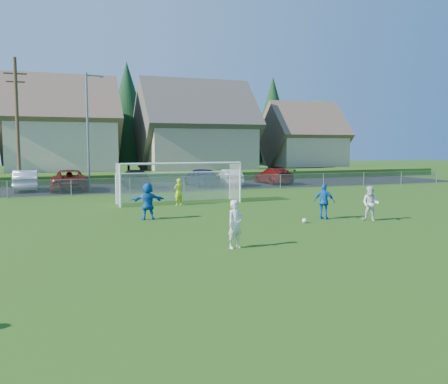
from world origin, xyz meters
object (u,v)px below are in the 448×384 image
(car_d, at_px, (135,178))
(car_f, at_px, (230,178))
(car_c, at_px, (70,180))
(goalkeeper, at_px, (179,192))
(player_blue_a, at_px, (324,202))
(soccer_goal, at_px, (178,176))
(player_white_a, at_px, (235,224))
(car_b, at_px, (26,180))
(soccer_ball, at_px, (304,221))
(player_white_b, at_px, (371,204))
(car_e, at_px, (201,177))
(car_g, at_px, (274,176))
(player_blue_b, at_px, (148,201))

(car_d, xyz_separation_m, car_f, (8.07, -1.20, -0.03))
(car_c, bearing_deg, goalkeeper, 117.35)
(player_blue_a, xyz_separation_m, soccer_goal, (-4.83, 8.72, 0.78))
(player_blue_a, bearing_deg, car_f, -51.63)
(player_white_a, relative_size, car_d, 0.32)
(player_blue_a, bearing_deg, car_d, -28.89)
(player_white_a, bearing_deg, car_b, 87.38)
(player_white_a, height_order, goalkeeper, player_white_a)
(soccer_ball, xyz_separation_m, goalkeeper, (-3.69, 8.21, 0.67))
(player_white_b, height_order, player_blue_a, player_blue_a)
(player_white_a, bearing_deg, car_d, 68.44)
(soccer_ball, height_order, goalkeeper, goalkeeper)
(car_f, bearing_deg, car_e, 1.46)
(soccer_ball, bearing_deg, car_b, 120.84)
(soccer_ball, height_order, car_b, car_b)
(player_white_a, relative_size, car_c, 0.28)
(car_d, bearing_deg, car_b, 0.59)
(soccer_ball, relative_size, player_white_b, 0.14)
(car_b, bearing_deg, car_f, 175.64)
(goalkeeper, height_order, car_d, goalkeeper)
(player_blue_a, xyz_separation_m, car_b, (-13.92, 20.20, -0.04))
(player_blue_a, distance_m, car_g, 20.99)
(player_blue_a, relative_size, goalkeeper, 1.07)
(car_e, height_order, soccer_goal, soccer_goal)
(player_blue_b, height_order, car_f, player_blue_b)
(player_blue_a, height_order, car_c, player_blue_a)
(soccer_ball, distance_m, goalkeeper, 9.02)
(player_white_b, relative_size, car_d, 0.32)
(player_blue_b, bearing_deg, player_white_b, 161.29)
(car_e, bearing_deg, player_blue_b, 57.91)
(car_d, height_order, car_g, car_d)
(player_white_b, distance_m, car_g, 21.66)
(player_blue_a, xyz_separation_m, car_f, (2.55, 19.17, -0.14))
(player_white_a, height_order, car_d, player_white_a)
(car_f, height_order, soccer_goal, soccer_goal)
(car_c, distance_m, car_e, 10.74)
(car_f, bearing_deg, car_c, 7.12)
(player_white_b, height_order, car_d, player_white_b)
(goalkeeper, height_order, car_e, car_e)
(player_blue_b, bearing_deg, player_white_a, 106.15)
(soccer_ball, bearing_deg, player_white_b, -9.69)
(player_white_b, bearing_deg, car_f, 142.31)
(car_b, bearing_deg, player_blue_b, 108.35)
(player_blue_a, relative_size, car_d, 0.33)
(car_b, xyz_separation_m, car_d, (8.39, 0.17, -0.07))
(soccer_ball, bearing_deg, car_d, 100.96)
(player_blue_a, distance_m, car_c, 22.12)
(player_blue_b, xyz_separation_m, goalkeeper, (2.74, 4.72, -0.09))
(car_f, bearing_deg, car_b, 4.26)
(player_white_a, relative_size, player_white_b, 1.02)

